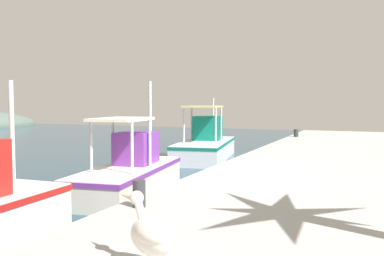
# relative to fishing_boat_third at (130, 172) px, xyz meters

# --- Properties ---
(fishing_boat_third) EXTENTS (5.13, 2.49, 3.33)m
(fishing_boat_third) POSITION_rel_fishing_boat_third_xyz_m (0.00, 0.00, 0.00)
(fishing_boat_third) COLOR silver
(fishing_boat_third) RESTS_ON ground
(fishing_boat_fourth) EXTENTS (5.90, 3.09, 2.88)m
(fishing_boat_fourth) POSITION_rel_fishing_boat_third_xyz_m (7.56, 0.65, 0.07)
(fishing_boat_fourth) COLOR white
(fishing_boat_fourth) RESTS_ON ground
(pelican) EXTENTS (0.58, 0.95, 0.82)m
(pelican) POSITION_rel_fishing_boat_third_xyz_m (-6.21, -4.27, 0.60)
(pelican) COLOR tan
(pelican) RESTS_ON quay_pier
(mooring_bollard_second) EXTENTS (0.22, 0.22, 0.47)m
(mooring_bollard_second) POSITION_rel_fishing_boat_third_xyz_m (-3.98, -2.75, 0.43)
(mooring_bollard_second) COLOR #333338
(mooring_bollard_second) RESTS_ON quay_pier
(mooring_bollard_third) EXTENTS (0.25, 0.25, 0.41)m
(mooring_bollard_third) POSITION_rel_fishing_boat_third_xyz_m (12.23, -2.75, 0.41)
(mooring_bollard_third) COLOR #333338
(mooring_bollard_third) RESTS_ON quay_pier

